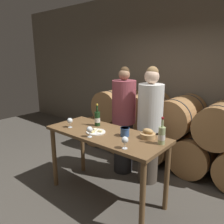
# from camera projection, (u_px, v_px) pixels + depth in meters

# --- Properties ---
(ground_plane) EXTENTS (10.00, 10.00, 0.00)m
(ground_plane) POSITION_uv_depth(u_px,v_px,m) (106.00, 195.00, 3.08)
(ground_plane) COLOR #4C473F
(stone_wall_back) EXTENTS (10.00, 0.12, 3.20)m
(stone_wall_back) POSITION_uv_depth(u_px,v_px,m) (178.00, 72.00, 4.30)
(stone_wall_back) COLOR #706656
(stone_wall_back) RESTS_ON ground_plane
(barrel_stack) EXTENTS (3.43, 0.96, 1.24)m
(barrel_stack) POSITION_uv_depth(u_px,v_px,m) (161.00, 129.00, 4.11)
(barrel_stack) COLOR #9E7042
(barrel_stack) RESTS_ON ground_plane
(tasting_table) EXTENTS (1.65, 0.68, 0.94)m
(tasting_table) POSITION_uv_depth(u_px,v_px,m) (105.00, 142.00, 2.88)
(tasting_table) COLOR brown
(tasting_table) RESTS_ON ground_plane
(person_left) EXTENTS (0.38, 0.38, 1.75)m
(person_left) POSITION_uv_depth(u_px,v_px,m) (124.00, 121.00, 3.54)
(person_left) COLOR #232326
(person_left) RESTS_ON ground_plane
(person_right) EXTENTS (0.37, 0.37, 1.77)m
(person_right) POSITION_uv_depth(u_px,v_px,m) (150.00, 126.00, 3.24)
(person_right) COLOR #4C4238
(person_right) RESTS_ON ground_plane
(wine_bottle_red) EXTENTS (0.08, 0.08, 0.32)m
(wine_bottle_red) POSITION_uv_depth(u_px,v_px,m) (97.00, 119.00, 3.10)
(wine_bottle_red) COLOR #193819
(wine_bottle_red) RESTS_ON tasting_table
(wine_bottle_white) EXTENTS (0.08, 0.08, 0.32)m
(wine_bottle_white) POSITION_uv_depth(u_px,v_px,m) (162.00, 135.00, 2.45)
(wine_bottle_white) COLOR #ADBC7F
(wine_bottle_white) RESTS_ON tasting_table
(blue_crock) EXTENTS (0.12, 0.12, 0.11)m
(blue_crock) POSITION_uv_depth(u_px,v_px,m) (125.00, 131.00, 2.71)
(blue_crock) COLOR #335693
(blue_crock) RESTS_ON tasting_table
(bread_basket) EXTENTS (0.19, 0.19, 0.12)m
(bread_basket) POSITION_uv_depth(u_px,v_px,m) (148.00, 134.00, 2.65)
(bread_basket) COLOR tan
(bread_basket) RESTS_ON tasting_table
(cheese_plate) EXTENTS (0.25, 0.25, 0.04)m
(cheese_plate) POSITION_uv_depth(u_px,v_px,m) (96.00, 132.00, 2.84)
(cheese_plate) COLOR white
(cheese_plate) RESTS_ON tasting_table
(wine_glass_far_left) EXTENTS (0.08, 0.08, 0.14)m
(wine_glass_far_left) POSITION_uv_depth(u_px,v_px,m) (70.00, 121.00, 3.03)
(wine_glass_far_left) COLOR white
(wine_glass_far_left) RESTS_ON tasting_table
(wine_glass_left) EXTENTS (0.08, 0.08, 0.14)m
(wine_glass_left) POSITION_uv_depth(u_px,v_px,m) (90.00, 130.00, 2.67)
(wine_glass_left) COLOR white
(wine_glass_left) RESTS_ON tasting_table
(wine_glass_center) EXTENTS (0.08, 0.08, 0.14)m
(wine_glass_center) POSITION_uv_depth(u_px,v_px,m) (125.00, 140.00, 2.33)
(wine_glass_center) COLOR white
(wine_glass_center) RESTS_ON tasting_table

